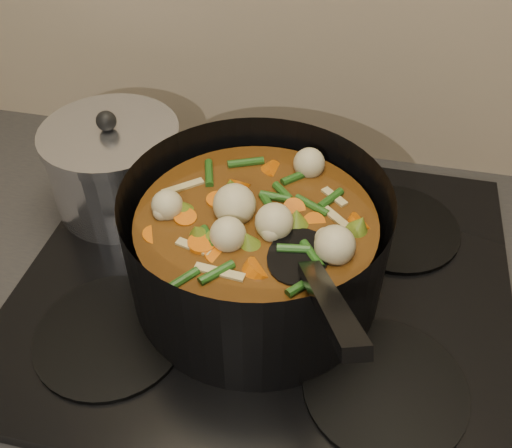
# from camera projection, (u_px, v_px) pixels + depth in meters

# --- Properties ---
(counter) EXTENTS (2.64, 0.64, 0.91)m
(counter) POSITION_uv_depth(u_px,v_px,m) (263.00, 445.00, 1.06)
(counter) COLOR brown
(counter) RESTS_ON ground
(stovetop) EXTENTS (0.62, 0.54, 0.03)m
(stovetop) POSITION_uv_depth(u_px,v_px,m) (266.00, 282.00, 0.75)
(stovetop) COLOR black
(stovetop) RESTS_ON counter
(stockpot) EXTENTS (0.34, 0.41, 0.23)m
(stockpot) POSITION_uv_depth(u_px,v_px,m) (256.00, 246.00, 0.68)
(stockpot) COLOR black
(stockpot) RESTS_ON stovetop
(saucepan) EXTENTS (0.19, 0.19, 0.16)m
(saucepan) POSITION_uv_depth(u_px,v_px,m) (116.00, 167.00, 0.81)
(saucepan) COLOR silver
(saucepan) RESTS_ON stovetop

